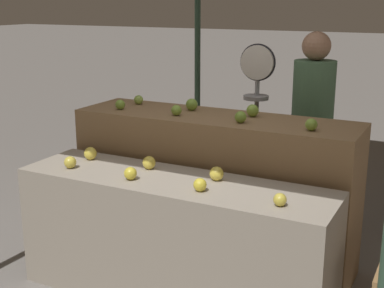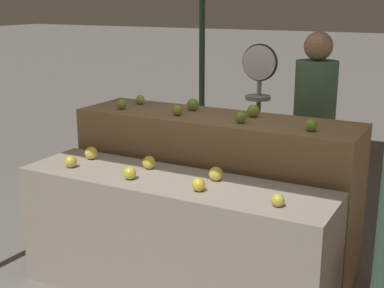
# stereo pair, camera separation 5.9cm
# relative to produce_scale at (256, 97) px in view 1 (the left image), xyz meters

# --- Properties ---
(display_counter_front) EXTENTS (2.00, 0.55, 0.80)m
(display_counter_front) POSITION_rel_produce_scale_xyz_m (-0.06, -1.26, -0.72)
(display_counter_front) COLOR gray
(display_counter_front) RESTS_ON ground_plane
(display_counter_back) EXTENTS (2.00, 0.55, 1.08)m
(display_counter_back) POSITION_rel_produce_scale_xyz_m (-0.06, -0.66, -0.58)
(display_counter_back) COLOR olive
(display_counter_back) RESTS_ON ground_plane
(apple_front_0) EXTENTS (0.08, 0.08, 0.08)m
(apple_front_0) POSITION_rel_produce_scale_xyz_m (-0.76, -1.36, -0.28)
(apple_front_0) COLOR gold
(apple_front_0) RESTS_ON display_counter_front
(apple_front_1) EXTENTS (0.08, 0.08, 0.08)m
(apple_front_1) POSITION_rel_produce_scale_xyz_m (-0.29, -1.37, -0.28)
(apple_front_1) COLOR gold
(apple_front_1) RESTS_ON display_counter_front
(apple_front_2) EXTENTS (0.08, 0.08, 0.08)m
(apple_front_2) POSITION_rel_produce_scale_xyz_m (0.18, -1.36, -0.28)
(apple_front_2) COLOR gold
(apple_front_2) RESTS_ON display_counter_front
(apple_front_3) EXTENTS (0.07, 0.07, 0.07)m
(apple_front_3) POSITION_rel_produce_scale_xyz_m (0.66, -1.37, -0.28)
(apple_front_3) COLOR gold
(apple_front_3) RESTS_ON display_counter_front
(apple_front_4) EXTENTS (0.09, 0.09, 0.09)m
(apple_front_4) POSITION_rel_produce_scale_xyz_m (-0.77, -1.14, -0.27)
(apple_front_4) COLOR yellow
(apple_front_4) RESTS_ON display_counter_front
(apple_front_5) EXTENTS (0.09, 0.09, 0.09)m
(apple_front_5) POSITION_rel_produce_scale_xyz_m (-0.30, -1.14, -0.28)
(apple_front_5) COLOR yellow
(apple_front_5) RESTS_ON display_counter_front
(apple_front_6) EXTENTS (0.09, 0.09, 0.09)m
(apple_front_6) POSITION_rel_produce_scale_xyz_m (0.18, -1.15, -0.27)
(apple_front_6) COLOR yellow
(apple_front_6) RESTS_ON display_counter_front
(apple_back_0) EXTENTS (0.07, 0.07, 0.07)m
(apple_back_0) POSITION_rel_produce_scale_xyz_m (-0.77, -0.77, 0.00)
(apple_back_0) COLOR #7AA338
(apple_back_0) RESTS_ON display_counter_back
(apple_back_1) EXTENTS (0.07, 0.07, 0.07)m
(apple_back_1) POSITION_rel_produce_scale_xyz_m (-0.30, -0.76, 0.00)
(apple_back_1) COLOR #84AD3D
(apple_back_1) RESTS_ON display_counter_back
(apple_back_2) EXTENTS (0.08, 0.08, 0.08)m
(apple_back_2) POSITION_rel_produce_scale_xyz_m (0.18, -0.77, 0.00)
(apple_back_2) COLOR #7AA338
(apple_back_2) RESTS_ON display_counter_back
(apple_back_3) EXTENTS (0.08, 0.08, 0.08)m
(apple_back_3) POSITION_rel_produce_scale_xyz_m (0.65, -0.77, 0.00)
(apple_back_3) COLOR #84AD3D
(apple_back_3) RESTS_ON display_counter_back
(apple_back_4) EXTENTS (0.07, 0.07, 0.07)m
(apple_back_4) POSITION_rel_produce_scale_xyz_m (-0.76, -0.54, -0.00)
(apple_back_4) COLOR #8EB247
(apple_back_4) RESTS_ON display_counter_back
(apple_back_5) EXTENTS (0.09, 0.09, 0.09)m
(apple_back_5) POSITION_rel_produce_scale_xyz_m (-0.29, -0.56, 0.01)
(apple_back_5) COLOR #7AA338
(apple_back_5) RESTS_ON display_counter_back
(apple_back_6) EXTENTS (0.09, 0.09, 0.09)m
(apple_back_6) POSITION_rel_produce_scale_xyz_m (0.18, -0.56, 0.01)
(apple_back_6) COLOR #84AD3D
(apple_back_6) RESTS_ON display_counter_back
(produce_scale) EXTENTS (0.29, 0.20, 1.53)m
(produce_scale) POSITION_rel_produce_scale_xyz_m (0.00, 0.00, 0.00)
(produce_scale) COLOR #99999E
(produce_scale) RESTS_ON ground_plane
(person_vendor_at_scale) EXTENTS (0.34, 0.34, 1.63)m
(person_vendor_at_scale) POSITION_rel_produce_scale_xyz_m (0.44, 0.04, -0.16)
(person_vendor_at_scale) COLOR #2D2D38
(person_vendor_at_scale) RESTS_ON ground_plane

